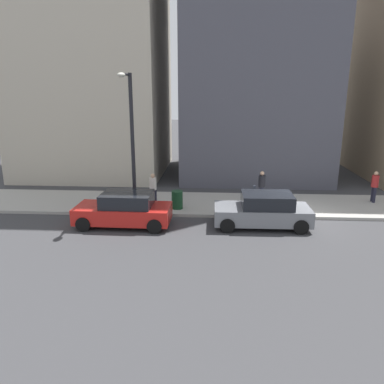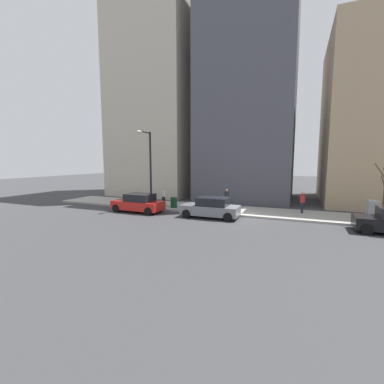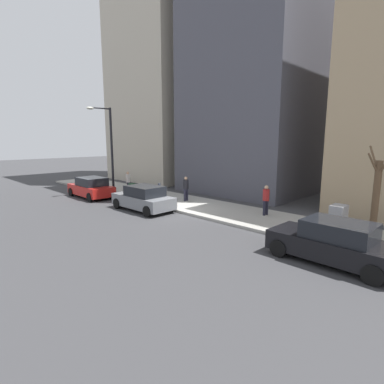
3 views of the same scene
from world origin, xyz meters
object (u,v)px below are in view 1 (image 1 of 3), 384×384
trash_bin (177,200)px  pedestrian_far_corner (153,187)px  pedestrian_midblock (262,185)px  parking_meter (254,196)px  pedestrian_near_meter (375,185)px  streetlamp (131,132)px  parked_car_grey (263,211)px  parked_car_red (124,210)px

trash_bin → pedestrian_far_corner: 1.47m
trash_bin → pedestrian_midblock: 4.58m
pedestrian_midblock → parking_meter: bearing=152.7°
trash_bin → pedestrian_near_meter: bearing=-80.2°
streetlamp → trash_bin: 4.04m
trash_bin → parking_meter: bearing=-96.8°
pedestrian_midblock → pedestrian_near_meter: bearing=-96.6°
streetlamp → pedestrian_far_corner: size_ratio=3.92×
parked_car_grey → pedestrian_midblock: pedestrian_midblock is taller
parked_car_red → pedestrian_far_corner: size_ratio=2.55×
streetlamp → trash_bin: bearing=-73.3°
parked_car_red → parking_meter: size_ratio=3.13×
parked_car_grey → parked_car_red: size_ratio=1.00×
parked_car_red → pedestrian_near_meter: 13.03m
parking_meter → pedestrian_midblock: 1.94m
parked_car_grey → pedestrian_far_corner: bearing=64.9°
parked_car_grey → parked_car_red: 6.18m
streetlamp → trash_bin: size_ratio=7.22×
parked_car_grey → trash_bin: parked_car_grey is taller
parked_car_grey → parked_car_red: same height
parked_car_red → pedestrian_midblock: (3.57, -6.48, 0.35)m
trash_bin → pedestrian_far_corner: (0.51, 1.29, 0.49)m
pedestrian_near_meter → pedestrian_midblock: (-0.37, 5.93, 0.00)m
trash_bin → pedestrian_far_corner: bearing=68.5°
parked_car_grey → pedestrian_far_corner: pedestrian_far_corner is taller
trash_bin → parked_car_grey: bearing=-115.5°
trash_bin → pedestrian_far_corner: size_ratio=0.54×
parked_car_grey → trash_bin: (1.92, 4.02, -0.14)m
pedestrian_near_meter → pedestrian_far_corner: bearing=99.0°
parking_meter → parked_car_grey: bearing=-169.7°
pedestrian_near_meter → pedestrian_far_corner: (-1.26, 11.55, 0.00)m
parked_car_grey → parking_meter: parked_car_grey is taller
parking_meter → pedestrian_midblock: bearing=-17.2°
trash_bin → pedestrian_midblock: (1.40, -4.33, 0.49)m
parked_car_red → parking_meter: (1.72, -5.91, 0.24)m
parked_car_grey → pedestrian_far_corner: 5.85m
streetlamp → trash_bin: (0.62, -2.06, -3.42)m
parked_car_grey → pedestrian_midblock: (3.32, -0.31, 0.35)m
pedestrian_far_corner → pedestrian_near_meter: bearing=32.2°
streetlamp → pedestrian_near_meter: 12.89m
parked_car_red → trash_bin: size_ratio=4.70×
streetlamp → parked_car_grey: bearing=-102.1°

